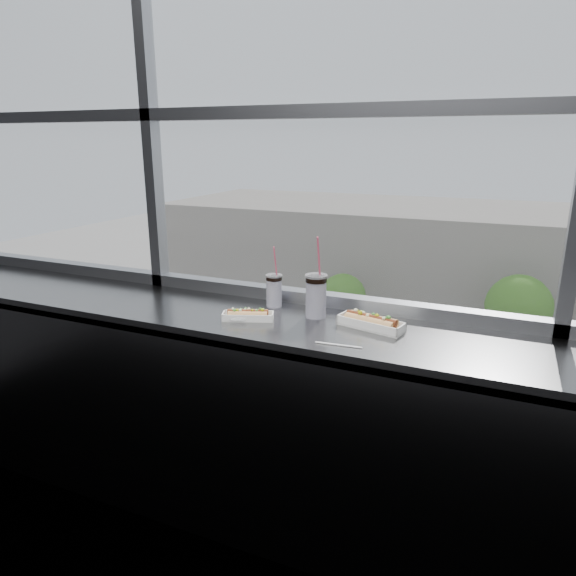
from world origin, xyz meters
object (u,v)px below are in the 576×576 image
at_px(hotdog_tray_left, 248,315).
at_px(loose_straw, 339,345).
at_px(hotdog_tray_right, 371,322).
at_px(wrapper, 237,317).
at_px(soda_cup_right, 316,294).
at_px(pedestrian_c, 556,357).
at_px(car_far_a, 312,348).
at_px(tree_center, 519,307).
at_px(car_near_c, 499,470).
at_px(tree_left, 343,297).
at_px(pedestrian_a, 376,328).
at_px(car_far_b, 534,386).
at_px(car_near_a, 150,391).
at_px(soda_cup_left, 274,289).
at_px(car_near_b, 268,416).

bearing_deg(hotdog_tray_left, loose_straw, -36.13).
bearing_deg(hotdog_tray_right, wrapper, -153.60).
xyz_separation_m(soda_cup_right, pedestrian_c, (4.12, 28.70, -11.25)).
height_order(hotdog_tray_left, hotdog_tray_right, hotdog_tray_right).
relative_size(soda_cup_right, car_far_a, 0.06).
bearing_deg(tree_center, car_near_c, -91.70).
bearing_deg(car_near_c, pedestrian_c, -7.76).
height_order(loose_straw, car_near_c, loose_straw).
xyz_separation_m(car_near_c, tree_left, (-9.94, 12.00, 2.15)).
relative_size(pedestrian_c, pedestrian_a, 1.00).
xyz_separation_m(car_far_b, car_near_a, (-17.38, -8.00, -0.06)).
height_order(loose_straw, tree_left, loose_straw).
relative_size(hotdog_tray_left, soda_cup_left, 0.80).
bearing_deg(car_far_b, car_far_a, 93.61).
bearing_deg(car_far_b, soda_cup_right, 176.86).
height_order(loose_straw, car_near_b, loose_straw).
height_order(hotdog_tray_left, tree_center, hotdog_tray_left).
height_order(car_far_b, car_near_a, car_far_b).
bearing_deg(pedestrian_a, car_near_b, 83.02).
height_order(car_far_a, tree_left, tree_left).
relative_size(hotdog_tray_right, wrapper, 2.74).
xyz_separation_m(hotdog_tray_left, car_far_a, (-8.78, 24.34, -11.05)).
distance_m(loose_straw, pedestrian_c, 31.31).
bearing_deg(loose_straw, soda_cup_right, 120.00).
height_order(car_far_a, pedestrian_c, car_far_a).
distance_m(hotdog_tray_right, soda_cup_left, 0.52).
distance_m(loose_straw, tree_center, 29.68).
relative_size(soda_cup_right, car_far_b, 0.06).
distance_m(car_near_b, tree_center, 15.81).
xyz_separation_m(soda_cup_left, car_far_b, (3.10, 24.12, -11.15)).
xyz_separation_m(soda_cup_right, wrapper, (-0.31, -0.18, -0.10)).
relative_size(pedestrian_c, tree_center, 0.32).
height_order(soda_cup_left, tree_left, soda_cup_left).
relative_size(loose_straw, pedestrian_a, 0.10).
distance_m(soda_cup_left, car_near_c, 19.68).
bearing_deg(car_far_a, pedestrian_c, -74.82).
distance_m(soda_cup_left, car_far_b, 26.75).
xyz_separation_m(wrapper, tree_left, (-8.17, 28.36, -8.94)).
bearing_deg(hotdog_tray_left, wrapper, -175.87).
xyz_separation_m(soda_cup_left, car_near_a, (-14.28, 16.12, -11.21)).
bearing_deg(car_near_c, car_far_a, 56.96).
distance_m(car_near_b, pedestrian_c, 17.50).
bearing_deg(pedestrian_c, car_near_b, 45.71).
bearing_deg(tree_center, loose_straw, -93.24).
bearing_deg(pedestrian_a, tree_center, 172.52).
distance_m(car_near_b, tree_left, 12.18).
relative_size(car_near_b, pedestrian_c, 3.40).
bearing_deg(hotdog_tray_right, tree_center, 100.26).
bearing_deg(car_near_b, soda_cup_left, -149.79).
height_order(soda_cup_right, wrapper, soda_cup_right).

